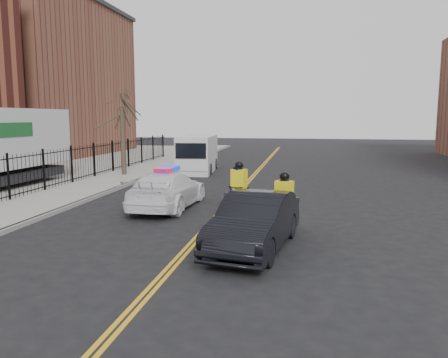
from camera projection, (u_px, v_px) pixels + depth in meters
name	position (u px, v px, depth m)	size (l,w,h in m)	color
ground	(213.00, 221.00, 15.14)	(120.00, 120.00, 0.00)	black
center_line_left	(243.00, 185.00, 22.94)	(0.10, 60.00, 0.01)	gold
center_line_right	(246.00, 185.00, 22.91)	(0.10, 60.00, 0.01)	gold
sidewalk	(111.00, 180.00, 24.28)	(3.00, 60.00, 0.15)	#999690
curb	(137.00, 181.00, 24.00)	(0.20, 60.00, 0.15)	#999690
iron_fence	(86.00, 163.00, 24.42)	(0.12, 28.00, 2.00)	black
warehouse_far	(30.00, 81.00, 41.69)	(14.00, 18.00, 14.00)	brown
street_tree	(122.00, 118.00, 25.75)	(3.20, 3.20, 4.80)	#382B21
police_cruiser	(168.00, 190.00, 17.17)	(2.15, 5.06, 1.62)	white
dark_sedan	(255.00, 222.00, 11.79)	(1.61, 4.61, 1.52)	black
cargo_van	(197.00, 154.00, 28.53)	(2.56, 5.76, 2.34)	silver
cyclist_near	(284.00, 212.00, 13.34)	(1.35, 2.08, 1.93)	black
cyclist_far	(239.00, 194.00, 15.86)	(1.10, 2.04, 1.99)	black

